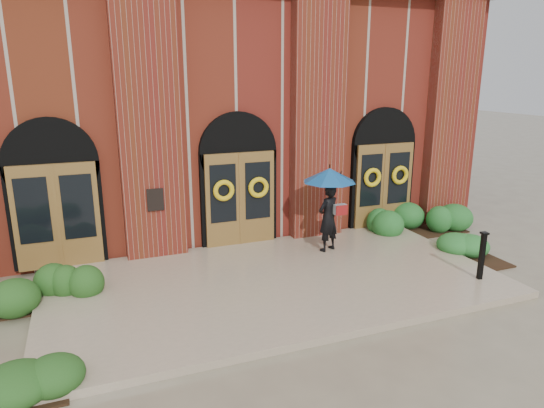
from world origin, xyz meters
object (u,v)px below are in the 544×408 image
man_with_umbrella (329,194)px  metal_post (482,255)px  hedge_wall_left (23,289)px  hedge_wall_right (411,220)px

man_with_umbrella → metal_post: bearing=107.9°
man_with_umbrella → hedge_wall_left: man_with_umbrella is taller
metal_post → hedge_wall_right: (0.90, 3.72, -0.35)m
metal_post → hedge_wall_right: size_ratio=0.37×
man_with_umbrella → hedge_wall_right: man_with_umbrella is taller
metal_post → man_with_umbrella: bearing=129.0°
metal_post → hedge_wall_left: metal_post is taller
metal_post → hedge_wall_left: 9.87m
hedge_wall_right → hedge_wall_left: bearing=-174.2°
man_with_umbrella → metal_post: man_with_umbrella is taller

